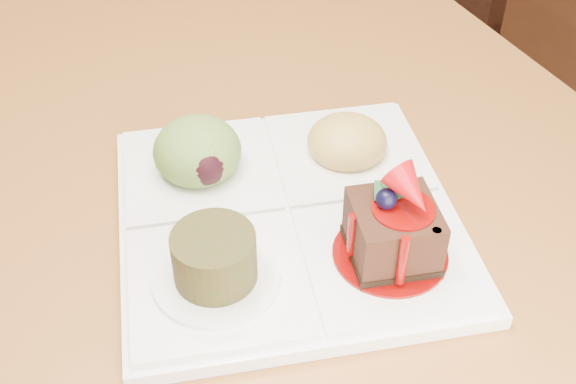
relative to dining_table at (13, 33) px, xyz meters
name	(u,v)px	position (x,y,z in m)	size (l,w,h in m)	color
ground	(101,348)	(0.00, 0.00, -0.68)	(6.00, 6.00, 0.00)	#512817
dining_table	(13,33)	(0.00, 0.00, 0.00)	(1.00, 1.80, 0.75)	#915D25
sampler_plate	(285,203)	(0.16, -0.54, 0.09)	(0.32, 0.32, 0.10)	white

